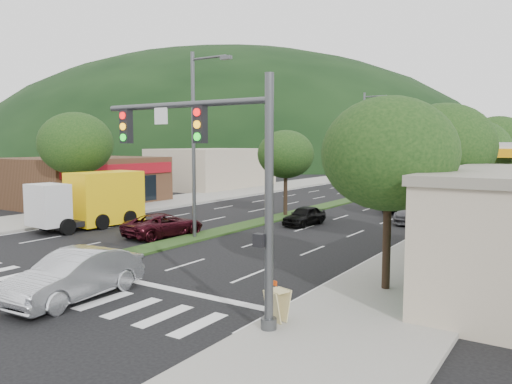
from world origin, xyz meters
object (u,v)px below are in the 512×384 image
Objects in this scene: car_queue_a at (304,216)px; box_truck at (94,201)px; tree_r_a at (389,154)px; tree_r_e at (512,147)px; tree_r_c at (474,151)px; tree_med_far at (399,145)px; car_queue_b at (415,211)px; sedan_silver at (75,275)px; suv_maroon at (164,225)px; tree_r_d at (497,144)px; streetlight_mid at (366,139)px; car_queue_d at (403,202)px; car_queue_e at (395,190)px; motorhome at (464,180)px; car_queue_c at (411,196)px; tree_l_a at (76,144)px; a_frame_sign at (277,302)px; traffic_signal at (221,162)px; tree_r_b at (443,147)px; tree_med_near at (286,154)px; streetlight_near at (196,136)px.

car_queue_a is 0.51× the size of box_truck.
tree_r_e is at bearing 90.00° from tree_r_a.
tree_r_c reaches higher than box_truck.
car_queue_b is at bearing -70.25° from tree_med_far.
sedan_silver reaches higher than suv_maroon.
tree_r_d is at bearing -113.78° from suv_maroon.
streetlight_mid is 2.02× the size of sedan_silver.
car_queue_d reaches higher than car_queue_e.
tree_r_a is 34.50m from motorhome.
motorhome reaches higher than car_queue_c.
tree_r_d is 0.99× the size of tree_l_a.
a_frame_sign is at bearing -83.71° from motorhome.
traffic_signal is 46.43m from tree_med_far.
car_queue_c is 0.57× the size of box_truck.
motorhome is at bearing 78.71° from sedan_silver.
tree_r_b is at bearing -78.80° from motorhome.
tree_med_near is 0.60× the size of streetlight_near.
suv_maroon is 9.10m from car_queue_a.
streetlight_near is (-11.79, -12.00, 0.84)m from tree_r_c.
sedan_silver is at bearing -84.24° from car_queue_a.
traffic_signal is 35.66m from streetlight_mid.
suv_maroon is (-13.86, -22.43, -4.52)m from tree_r_d.
box_truck is (-7.75, -36.41, -3.40)m from tree_med_far.
sedan_silver is (-8.40, -42.40, -4.08)m from tree_r_e.
sedan_silver is 40.81m from motorhome.
tree_r_a is 20.32m from box_truck.
tree_med_near is at bearing -170.54° from tree_r_c.
a_frame_sign is at bearing 153.57° from suv_maroon.
tree_r_d is at bearing -61.96° from motorhome.
tree_med_far is (0.00, 26.00, 0.58)m from tree_med_near.
tree_med_far is 0.98× the size of box_truck.
traffic_signal is at bearing -28.19° from tree_l_a.
tree_med_near reaches higher than car_queue_e.
tree_med_far is 10.59m from motorhome.
tree_r_b is 0.82× the size of motorhome.
car_queue_e reaches higher than car_queue_a.
tree_r_e reaches higher than box_truck.
streetlight_mid is at bearing -144.29° from motorhome.
traffic_signal is 0.70× the size of streetlight_near.
tree_r_d is 30.08m from box_truck.
traffic_signal is 39.80m from motorhome.
tree_r_d is at bearing -90.00° from tree_r_e.
car_queue_c is at bearing 76.95° from streetlight_near.
car_queue_d is 13.01m from motorhome.
traffic_signal is 37.66m from car_queue_e.
suv_maroon is (-13.86, 3.57, -4.16)m from tree_r_a.
tree_r_b is 1.47× the size of suv_maroon.
car_queue_b is (4.90, 22.71, -0.07)m from sedan_silver.
tree_l_a is at bearing 151.81° from traffic_signal.
traffic_signal is 14.75m from suv_maroon.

